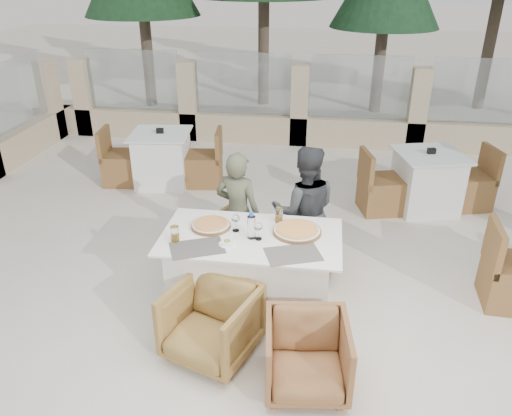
# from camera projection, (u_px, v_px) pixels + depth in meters

# --- Properties ---
(ground) EXTENTS (80.00, 80.00, 0.00)m
(ground) POSITION_uv_depth(u_px,v_px,m) (263.00, 306.00, 4.77)
(ground) COLOR silver
(ground) RESTS_ON ground
(sand_patch) EXTENTS (30.00, 16.00, 0.01)m
(sand_patch) POSITION_uv_depth(u_px,v_px,m) (317.00, 57.00, 17.17)
(sand_patch) COLOR beige
(sand_patch) RESTS_ON ground
(perimeter_wall_far) EXTENTS (10.00, 0.34, 1.60)m
(perimeter_wall_far) POSITION_uv_depth(u_px,v_px,m) (300.00, 100.00, 8.66)
(perimeter_wall_far) COLOR #C8B28D
(perimeter_wall_far) RESTS_ON ground
(dining_table) EXTENTS (1.60, 0.90, 0.77)m
(dining_table) POSITION_uv_depth(u_px,v_px,m) (251.00, 272.00, 4.60)
(dining_table) COLOR white
(dining_table) RESTS_ON ground
(placemat_near_left) EXTENTS (0.53, 0.45, 0.00)m
(placemat_near_left) POSITION_uv_depth(u_px,v_px,m) (197.00, 248.00, 4.24)
(placemat_near_left) COLOR #5A544D
(placemat_near_left) RESTS_ON dining_table
(placemat_near_right) EXTENTS (0.53, 0.44, 0.00)m
(placemat_near_right) POSITION_uv_depth(u_px,v_px,m) (293.00, 254.00, 4.15)
(placemat_near_right) COLOR #635F55
(placemat_near_right) RESTS_ON dining_table
(pizza_left) EXTENTS (0.44, 0.44, 0.05)m
(pizza_left) POSITION_uv_depth(u_px,v_px,m) (211.00, 225.00, 4.56)
(pizza_left) COLOR #C94D1B
(pizza_left) RESTS_ON dining_table
(pizza_right) EXTENTS (0.54, 0.54, 0.06)m
(pizza_right) POSITION_uv_depth(u_px,v_px,m) (297.00, 230.00, 4.47)
(pizza_right) COLOR orange
(pizza_right) RESTS_ON dining_table
(water_bottle) EXTENTS (0.09, 0.09, 0.25)m
(water_bottle) POSITION_uv_depth(u_px,v_px,m) (251.00, 225.00, 4.34)
(water_bottle) COLOR silver
(water_bottle) RESTS_ON dining_table
(wine_glass_centre) EXTENTS (0.09, 0.09, 0.18)m
(wine_glass_centre) POSITION_uv_depth(u_px,v_px,m) (236.00, 222.00, 4.47)
(wine_glass_centre) COLOR silver
(wine_glass_centre) RESTS_ON dining_table
(wine_glass_near) EXTENTS (0.09, 0.09, 0.18)m
(wine_glass_near) POSITION_uv_depth(u_px,v_px,m) (258.00, 230.00, 4.33)
(wine_glass_near) COLOR silver
(wine_glass_near) RESTS_ON dining_table
(beer_glass_left) EXTENTS (0.09, 0.09, 0.14)m
(beer_glass_left) POSITION_uv_depth(u_px,v_px,m) (175.00, 234.00, 4.31)
(beer_glass_left) COLOR #C0861B
(beer_glass_left) RESTS_ON dining_table
(beer_glass_right) EXTENTS (0.09, 0.09, 0.14)m
(beer_glass_right) POSITION_uv_depth(u_px,v_px,m) (279.00, 215.00, 4.64)
(beer_glass_right) COLOR #C5811B
(beer_glass_right) RESTS_ON dining_table
(olive_dish) EXTENTS (0.12, 0.12, 0.04)m
(olive_dish) POSITION_uv_depth(u_px,v_px,m) (227.00, 242.00, 4.28)
(olive_dish) COLOR white
(olive_dish) RESTS_ON dining_table
(armchair_far_left) EXTENTS (0.85, 0.86, 0.60)m
(armchair_far_left) POSITION_uv_depth(u_px,v_px,m) (238.00, 245.00, 5.21)
(armchair_far_left) COLOR olive
(armchair_far_left) RESTS_ON ground
(armchair_far_right) EXTENTS (0.68, 0.69, 0.54)m
(armchair_far_right) POSITION_uv_depth(u_px,v_px,m) (306.00, 251.00, 5.15)
(armchair_far_right) COLOR #966136
(armchair_far_right) RESTS_ON ground
(armchair_near_left) EXTENTS (0.86, 0.87, 0.62)m
(armchair_near_left) POSITION_uv_depth(u_px,v_px,m) (211.00, 323.00, 4.07)
(armchair_near_left) COLOR olive
(armchair_near_left) RESTS_ON ground
(armchair_near_right) EXTENTS (0.69, 0.71, 0.58)m
(armchair_near_right) POSITION_uv_depth(u_px,v_px,m) (307.00, 356.00, 3.75)
(armchair_near_right) COLOR #8F5D34
(armchair_near_right) RESTS_ON ground
(diner_left) EXTENTS (0.54, 0.42, 1.30)m
(diner_left) POSITION_uv_depth(u_px,v_px,m) (238.00, 213.00, 5.10)
(diner_left) COLOR #585B42
(diner_left) RESTS_ON ground
(diner_right) EXTENTS (0.73, 0.60, 1.39)m
(diner_right) POSITION_uv_depth(u_px,v_px,m) (304.00, 211.00, 5.03)
(diner_right) COLOR #36383B
(diner_right) RESTS_ON ground
(bg_table_a) EXTENTS (1.72, 1.00, 0.77)m
(bg_table_a) POSITION_uv_depth(u_px,v_px,m) (162.00, 159.00, 7.25)
(bg_table_a) COLOR white
(bg_table_a) RESTS_ON ground
(bg_table_b) EXTENTS (1.79, 1.20, 0.77)m
(bg_table_b) POSITION_uv_depth(u_px,v_px,m) (426.00, 181.00, 6.49)
(bg_table_b) COLOR silver
(bg_table_b) RESTS_ON ground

